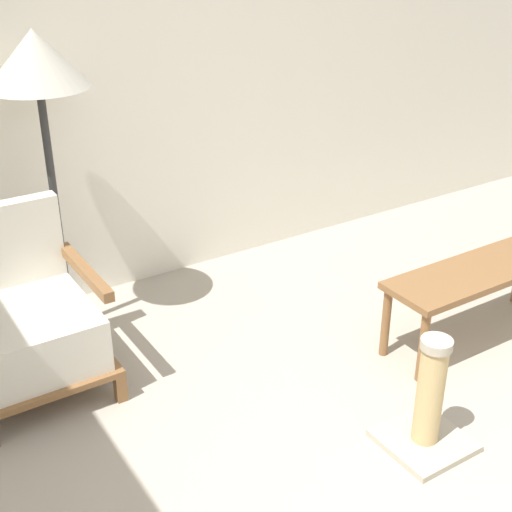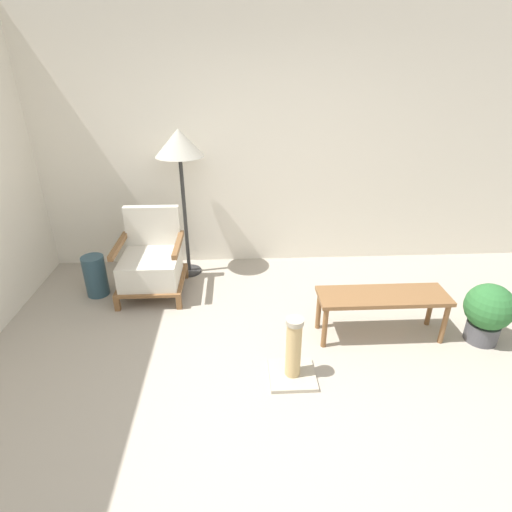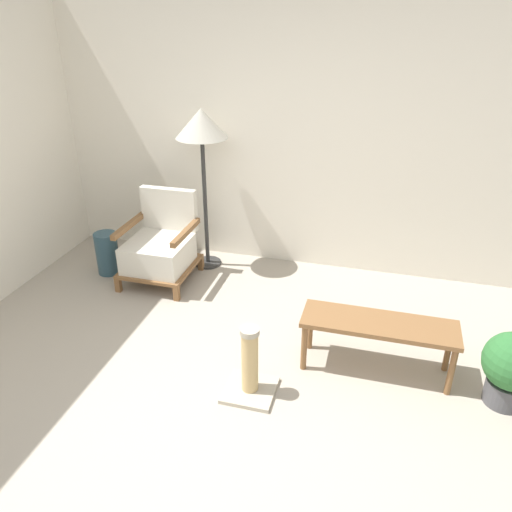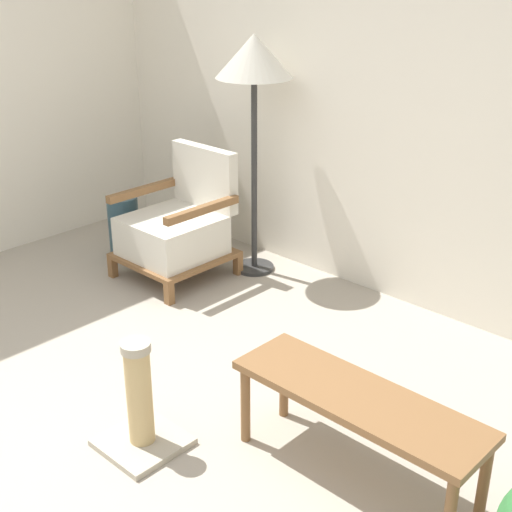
% 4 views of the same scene
% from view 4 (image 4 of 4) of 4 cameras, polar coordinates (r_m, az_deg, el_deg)
% --- Properties ---
extents(ground_plane, '(14.00, 14.00, 0.00)m').
position_cam_4_polar(ground_plane, '(3.31, -17.82, -16.39)').
color(ground_plane, '#A89E8E').
extents(wall_back, '(8.00, 0.06, 2.70)m').
position_cam_4_polar(wall_back, '(4.35, 10.35, 13.76)').
color(wall_back, silver).
rests_on(wall_back, ground_plane).
extents(armchair, '(0.64, 0.66, 0.84)m').
position_cam_4_polar(armchair, '(4.78, -6.30, 2.27)').
color(armchair, brown).
rests_on(armchair, ground_plane).
extents(floor_lamp, '(0.49, 0.49, 1.58)m').
position_cam_4_polar(floor_lamp, '(4.56, -0.15, 14.96)').
color(floor_lamp, '#2D2D2D').
rests_on(floor_lamp, ground_plane).
extents(coffee_table, '(1.09, 0.34, 0.42)m').
position_cam_4_polar(coffee_table, '(2.96, 8.13, -11.81)').
color(coffee_table, brown).
rests_on(coffee_table, ground_plane).
extents(vase, '(0.22, 0.22, 0.43)m').
position_cam_4_polar(vase, '(5.24, -10.53, 2.44)').
color(vase, '#2D4C5B').
rests_on(vase, ground_plane).
extents(scratching_post, '(0.35, 0.35, 0.53)m').
position_cam_4_polar(scratching_post, '(3.25, -9.23, -12.05)').
color(scratching_post, '#B2A893').
rests_on(scratching_post, ground_plane).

